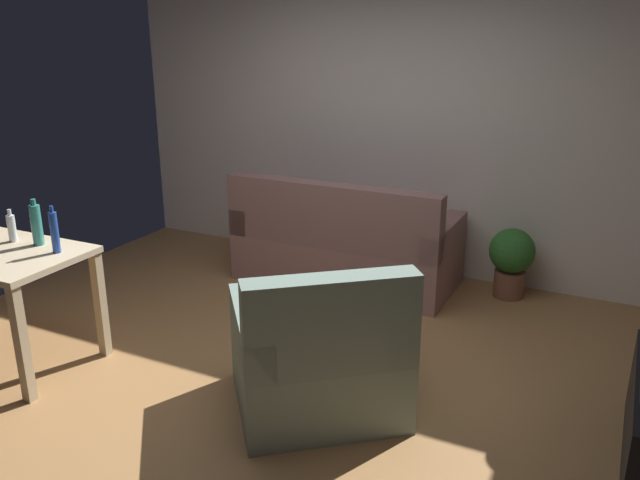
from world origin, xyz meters
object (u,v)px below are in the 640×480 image
object	(u,v)px
potted_plant	(511,258)
armchair	(319,358)
bottle_blue	(55,232)
bottle_clear	(12,228)
couch	(344,248)
bottle_tall	(36,224)

from	to	relation	value
potted_plant	armchair	size ratio (longest dim) A/B	0.46
potted_plant	bottle_blue	distance (m)	3.37
bottle_blue	bottle_clear	bearing A→B (deg)	175.73
couch	armchair	bearing A→B (deg)	110.17
armchair	bottle_blue	bearing A→B (deg)	-30.90
bottle_clear	bottle_tall	distance (m)	0.21
potted_plant	bottle_clear	size ratio (longest dim) A/B	2.66
armchair	bottle_clear	world-z (taller)	bottle_clear
potted_plant	bottle_clear	world-z (taller)	bottle_clear
bottle_clear	bottle_tall	bearing A→B (deg)	7.21
armchair	bottle_clear	distance (m)	2.19
couch	potted_plant	world-z (taller)	couch
potted_plant	bottle_blue	size ratio (longest dim) A/B	1.92
couch	bottle_clear	distance (m)	2.54
couch	bottle_tall	distance (m)	2.42
bottle_clear	armchair	bearing A→B (deg)	5.58
potted_plant	bottle_clear	distance (m)	3.66
armchair	bottle_tall	size ratio (longest dim) A/B	4.09
bottle_blue	couch	bearing A→B (deg)	63.56
potted_plant	bottle_clear	bearing A→B (deg)	-139.88
couch	armchair	size ratio (longest dim) A/B	1.48
couch	bottle_tall	world-z (taller)	bottle_tall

